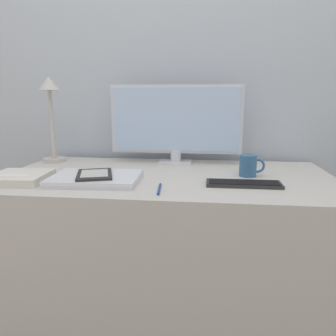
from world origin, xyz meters
TOP-DOWN VIEW (x-y plane):
  - wall_back at (0.00, 0.58)m, footprint 3.60×0.05m
  - desk at (0.00, 0.15)m, footprint 1.39×0.72m
  - monitor at (0.01, 0.41)m, footprint 0.64×0.11m
  - keyboard at (0.30, 0.01)m, footprint 0.28×0.10m
  - laptop at (-0.26, 0.01)m, footprint 0.35×0.26m
  - ereader at (-0.27, 0.00)m, footprint 0.18×0.22m
  - desk_lamp at (-0.61, 0.38)m, footprint 0.12×0.12m
  - notebook at (-0.56, -0.03)m, footprint 0.22×0.22m
  - coffee_mug at (0.34, 0.17)m, footprint 0.11×0.07m
  - pen at (0.00, -0.09)m, footprint 0.02×0.13m

SIDE VIEW (x-z plane):
  - desk at x=0.00m, z-range 0.00..0.71m
  - pen at x=0.00m, z-range 0.71..0.72m
  - keyboard at x=0.30m, z-range 0.71..0.72m
  - laptop at x=-0.26m, z-range 0.71..0.73m
  - notebook at x=-0.56m, z-range 0.71..0.74m
  - ereader at x=-0.27m, z-range 0.73..0.74m
  - coffee_mug at x=0.34m, z-range 0.71..0.80m
  - monitor at x=0.01m, z-range 0.72..1.10m
  - desk_lamp at x=-0.61m, z-range 0.77..1.20m
  - wall_back at x=0.00m, z-range 0.00..2.40m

